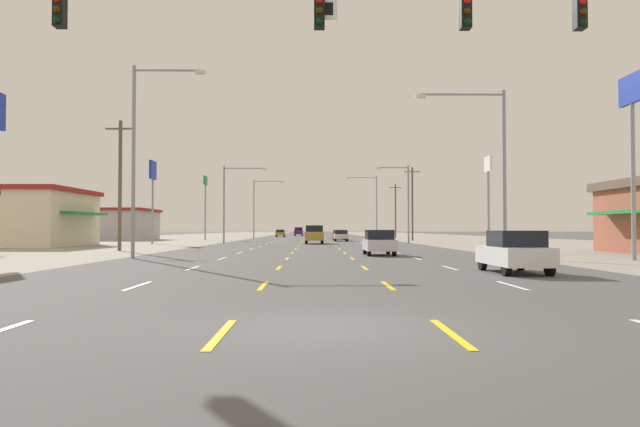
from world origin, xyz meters
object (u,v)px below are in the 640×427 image
Objects in this scene: suv_center_turn_mid at (314,234)px; sedan_far_left_farther at (280,233)px; hatchback_inner_right_near at (379,242)px; sedan_inner_right_far at (339,235)px; sedan_inner_right_midfar at (341,235)px; streetlight_right_row_2 at (373,202)px; suv_inner_left_distant_a at (299,231)px; hatchback_center_turn_farthest at (314,232)px; pole_sign_left_row_1 at (153,181)px; pole_sign_right_row_0 at (632,119)px; streetlight_right_row_1 at (405,198)px; streetlight_left_row_1 at (229,197)px; pole_sign_left_row_2 at (205,193)px; hatchback_far_right_nearest at (514,251)px; streetlight_left_row_0 at (140,148)px; pole_sign_right_row_1 at (488,180)px; streetlight_right_row_0 at (494,158)px; streetlight_left_row_2 at (257,204)px.

sedan_far_left_farther is at bearing 97.02° from suv_center_turn_mid.
sedan_inner_right_far is at bearing 90.20° from hatchback_inner_right_near.
sedan_inner_right_midfar is 0.44× the size of streetlight_right_row_2.
suv_inner_left_distant_a is 41.54m from streetlight_right_row_2.
suv_center_turn_mid is 1.26× the size of hatchback_center_turn_farthest.
pole_sign_left_row_1 reaches higher than sedan_far_left_farther.
suv_center_turn_mid is 1.09× the size of sedan_far_left_farther.
pole_sign_right_row_0 is at bearing -75.03° from sedan_inner_right_midfar.
suv_inner_left_distant_a is 72.72m from streetlight_right_row_1.
streetlight_right_row_1 is (6.30, -23.15, 4.25)m from sedan_inner_right_far.
streetlight_left_row_1 is 19.33m from streetlight_right_row_1.
pole_sign_left_row_2 is at bearing 111.63° from hatchback_inner_right_near.
hatchback_inner_right_near is 0.80× the size of suv_inner_left_distant_a.
suv_center_turn_mid is 0.51× the size of pole_sign_right_row_0.
pole_sign_right_row_0 is (9.03, 8.45, 6.42)m from hatchback_far_right_nearest.
hatchback_center_turn_farthest is at bearing 72.28° from pole_sign_left_row_2.
pole_sign_right_row_1 is at bearing 40.84° from streetlight_left_row_0.
sedan_far_left_farther is (-10.24, 40.76, 0.00)m from sedan_inner_right_midfar.
pole_sign_left_row_2 is 0.90× the size of streetlight_right_row_2.
hatchback_center_turn_farthest is 52.41m from pole_sign_left_row_2.
streetlight_left_row_1 is at bearing 114.69° from hatchback_inner_right_near.
pole_sign_right_row_0 is (22.91, -88.14, 6.45)m from sedan_far_left_farther.
suv_center_turn_mid is at bearing -90.02° from hatchback_center_turn_farthest.
streetlight_left_row_1 is at bearing -72.78° from pole_sign_left_row_2.
streetlight_right_row_0 is 1.07× the size of streetlight_right_row_1.
hatchback_far_right_nearest is at bearing -59.48° from pole_sign_left_row_1.
streetlight_right_row_0 is (6.28, -45.04, 4.72)m from sedan_inner_right_midfar.
hatchback_center_turn_farthest is at bearing 95.44° from streetlight_right_row_0.
suv_center_turn_mid is 71.57m from hatchback_center_turn_farthest.
streetlight_left_row_1 is (-9.32, 1.02, 4.06)m from suv_center_turn_mid.
streetlight_right_row_1 is (0.19, 32.33, -0.48)m from streetlight_right_row_0.
sedan_inner_right_far is at bearing -81.52° from suv_inner_left_distant_a.
sedan_inner_right_far is 32.06m from sedan_far_left_farther.
pole_sign_left_row_1 is (-13.78, -73.02, 5.74)m from suv_inner_left_distant_a.
streetlight_right_row_0 is 1.08× the size of streetlight_left_row_1.
pole_sign_left_row_1 is 31.61m from streetlight_left_row_0.
suv_inner_left_distant_a is at bearing 97.31° from streetlight_right_row_0.
streetlight_right_row_1 is (-6.20, 10.07, -1.17)m from pole_sign_right_row_1.
sedan_inner_right_midfar is (-0.35, 41.45, -0.03)m from hatchback_inner_right_near.
streetlight_left_row_0 is at bearing -139.16° from pole_sign_right_row_1.
streetlight_right_row_0 reaches higher than suv_inner_left_distant_a.
hatchback_far_right_nearest is at bearing -80.34° from suv_center_turn_mid.
sedan_far_left_farther is 0.44× the size of streetlight_right_row_2.
streetlight_right_row_0 is (9.81, -31.31, 4.45)m from suv_center_turn_mid.
suv_center_turn_mid is at bearing -74.35° from streetlight_left_row_2.
streetlight_right_row_1 is at bearing 100.14° from pole_sign_right_row_0.
streetlight_left_row_2 reaches higher than pole_sign_left_row_2.
streetlight_left_row_1 is (-2.61, -53.47, 4.33)m from sedan_far_left_farther.
streetlight_right_row_2 is at bearing 51.45° from pole_sign_left_row_1.
hatchback_inner_right_near is 29.68m from streetlight_right_row_1.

